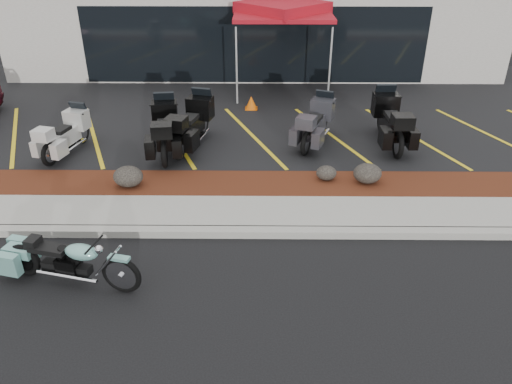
{
  "coord_description": "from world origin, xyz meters",
  "views": [
    {
      "loc": [
        0.22,
        -7.19,
        5.45
      ],
      "look_at": [
        0.14,
        1.2,
        0.8
      ],
      "focal_mm": 35.0,
      "sensor_mm": 36.0,
      "label": 1
    }
  ],
  "objects_px": {
    "hero_cruiser": "(121,270)",
    "touring_white": "(80,123)",
    "traffic_cone": "(251,102)",
    "popup_canopy": "(283,10)"
  },
  "relations": [
    {
      "from": "hero_cruiser",
      "to": "touring_white",
      "type": "distance_m",
      "value": 6.35
    },
    {
      "from": "hero_cruiser",
      "to": "popup_canopy",
      "type": "height_order",
      "value": "popup_canopy"
    },
    {
      "from": "touring_white",
      "to": "traffic_cone",
      "type": "relative_size",
      "value": 4.8
    },
    {
      "from": "hero_cruiser",
      "to": "touring_white",
      "type": "xyz_separation_m",
      "value": [
        -2.48,
        5.84,
        0.26
      ]
    },
    {
      "from": "touring_white",
      "to": "popup_canopy",
      "type": "height_order",
      "value": "popup_canopy"
    },
    {
      "from": "hero_cruiser",
      "to": "traffic_cone",
      "type": "bearing_deg",
      "value": 90.97
    },
    {
      "from": "hero_cruiser",
      "to": "touring_white",
      "type": "height_order",
      "value": "touring_white"
    },
    {
      "from": "traffic_cone",
      "to": "popup_canopy",
      "type": "distance_m",
      "value": 3.29
    },
    {
      "from": "hero_cruiser",
      "to": "popup_canopy",
      "type": "distance_m",
      "value": 11.2
    },
    {
      "from": "traffic_cone",
      "to": "popup_canopy",
      "type": "height_order",
      "value": "popup_canopy"
    }
  ]
}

